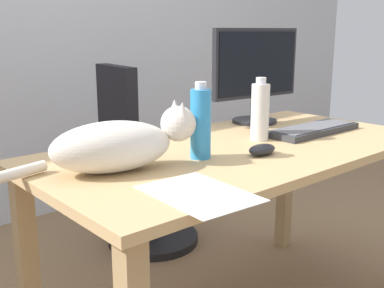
{
  "coord_description": "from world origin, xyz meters",
  "views": [
    {
      "loc": [
        -1.21,
        -1.13,
        1.11
      ],
      "look_at": [
        -0.28,
        -0.05,
        0.77
      ],
      "focal_mm": 44.06,
      "sensor_mm": 36.0,
      "label": 1
    }
  ],
  "objects_px": {
    "monitor": "(256,72)",
    "cat": "(119,144)",
    "water_bottle": "(201,123)",
    "office_chair": "(143,169)",
    "keyboard": "(313,129)",
    "spray_bottle": "(260,111)",
    "computer_mouse": "(262,149)"
  },
  "relations": [
    {
      "from": "monitor",
      "to": "cat",
      "type": "height_order",
      "value": "monitor"
    },
    {
      "from": "water_bottle",
      "to": "monitor",
      "type": "bearing_deg",
      "value": 26.23
    },
    {
      "from": "cat",
      "to": "monitor",
      "type": "bearing_deg",
      "value": 15.56
    },
    {
      "from": "office_chair",
      "to": "keyboard",
      "type": "relative_size",
      "value": 2.17
    },
    {
      "from": "monitor",
      "to": "spray_bottle",
      "type": "distance_m",
      "value": 0.37
    },
    {
      "from": "monitor",
      "to": "keyboard",
      "type": "height_order",
      "value": "monitor"
    },
    {
      "from": "monitor",
      "to": "cat",
      "type": "relative_size",
      "value": 0.81
    },
    {
      "from": "water_bottle",
      "to": "spray_bottle",
      "type": "relative_size",
      "value": 1.05
    },
    {
      "from": "computer_mouse",
      "to": "water_bottle",
      "type": "bearing_deg",
      "value": 149.74
    },
    {
      "from": "spray_bottle",
      "to": "monitor",
      "type": "bearing_deg",
      "value": 44.51
    },
    {
      "from": "water_bottle",
      "to": "spray_bottle",
      "type": "bearing_deg",
      "value": 7.74
    },
    {
      "from": "keyboard",
      "to": "water_bottle",
      "type": "xyz_separation_m",
      "value": [
        -0.61,
        0.01,
        0.1
      ]
    },
    {
      "from": "keyboard",
      "to": "computer_mouse",
      "type": "relative_size",
      "value": 4.0
    },
    {
      "from": "water_bottle",
      "to": "office_chair",
      "type": "bearing_deg",
      "value": 67.16
    },
    {
      "from": "monitor",
      "to": "cat",
      "type": "bearing_deg",
      "value": -164.44
    },
    {
      "from": "monitor",
      "to": "computer_mouse",
      "type": "distance_m",
      "value": 0.61
    },
    {
      "from": "cat",
      "to": "computer_mouse",
      "type": "xyz_separation_m",
      "value": [
        0.46,
        -0.16,
        -0.06
      ]
    },
    {
      "from": "keyboard",
      "to": "cat",
      "type": "relative_size",
      "value": 0.74
    },
    {
      "from": "computer_mouse",
      "to": "spray_bottle",
      "type": "relative_size",
      "value": 0.47
    },
    {
      "from": "cat",
      "to": "computer_mouse",
      "type": "height_order",
      "value": "cat"
    },
    {
      "from": "water_bottle",
      "to": "spray_bottle",
      "type": "xyz_separation_m",
      "value": [
        0.34,
        0.05,
        -0.01
      ]
    },
    {
      "from": "cat",
      "to": "spray_bottle",
      "type": "relative_size",
      "value": 2.51
    },
    {
      "from": "monitor",
      "to": "spray_bottle",
      "type": "relative_size",
      "value": 2.04
    },
    {
      "from": "spray_bottle",
      "to": "keyboard",
      "type": "bearing_deg",
      "value": -12.2
    },
    {
      "from": "cat",
      "to": "computer_mouse",
      "type": "bearing_deg",
      "value": -18.77
    },
    {
      "from": "spray_bottle",
      "to": "water_bottle",
      "type": "bearing_deg",
      "value": -172.26
    },
    {
      "from": "keyboard",
      "to": "cat",
      "type": "xyz_separation_m",
      "value": [
        -0.88,
        0.06,
        0.07
      ]
    },
    {
      "from": "office_chair",
      "to": "water_bottle",
      "type": "xyz_separation_m",
      "value": [
        -0.35,
        -0.83,
        0.41
      ]
    },
    {
      "from": "keyboard",
      "to": "cat",
      "type": "bearing_deg",
      "value": 176.09
    },
    {
      "from": "monitor",
      "to": "keyboard",
      "type": "relative_size",
      "value": 1.09
    },
    {
      "from": "office_chair",
      "to": "monitor",
      "type": "bearing_deg",
      "value": -66.03
    },
    {
      "from": "spray_bottle",
      "to": "cat",
      "type": "bearing_deg",
      "value": 179.7
    }
  ]
}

